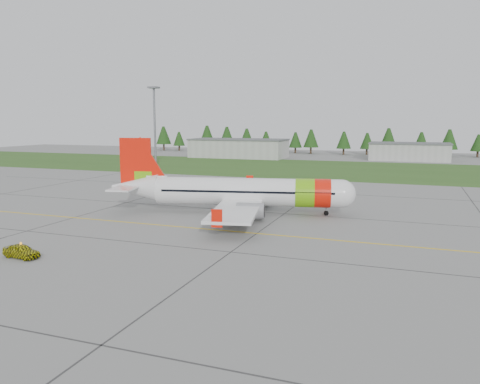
% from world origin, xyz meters
% --- Properties ---
extents(ground, '(320.00, 320.00, 0.00)m').
position_xyz_m(ground, '(0.00, 0.00, 0.00)').
color(ground, gray).
rests_on(ground, ground).
extents(aircraft, '(33.06, 31.00, 10.13)m').
position_xyz_m(aircraft, '(4.45, 18.32, 2.92)').
color(aircraft, white).
rests_on(aircraft, ground).
extents(follow_me_car, '(1.39, 1.60, 3.70)m').
position_xyz_m(follow_me_car, '(-7.36, -8.33, 1.85)').
color(follow_me_car, '#D4D30B').
rests_on(follow_me_car, ground).
extents(service_van, '(1.64, 1.58, 3.98)m').
position_xyz_m(service_van, '(-34.25, 55.16, 1.99)').
color(service_van, white).
rests_on(service_van, ground).
extents(grass_strip, '(320.00, 50.00, 0.03)m').
position_xyz_m(grass_strip, '(0.00, 82.00, 0.01)').
color(grass_strip, '#30561E').
rests_on(grass_strip, ground).
extents(taxi_guideline, '(120.00, 0.25, 0.02)m').
position_xyz_m(taxi_guideline, '(0.00, 8.00, 0.01)').
color(taxi_guideline, gold).
rests_on(taxi_guideline, ground).
extents(hangar_west, '(32.00, 14.00, 6.00)m').
position_xyz_m(hangar_west, '(-30.00, 110.00, 3.00)').
color(hangar_west, '#A8A8A3').
rests_on(hangar_west, ground).
extents(hangar_east, '(24.00, 12.00, 5.20)m').
position_xyz_m(hangar_east, '(25.00, 118.00, 2.60)').
color(hangar_east, '#A8A8A3').
rests_on(hangar_east, ground).
extents(floodlight_mast, '(0.50, 0.50, 20.00)m').
position_xyz_m(floodlight_mast, '(-32.00, 58.00, 10.00)').
color(floodlight_mast, slate).
rests_on(floodlight_mast, ground).
extents(treeline, '(160.00, 8.00, 10.00)m').
position_xyz_m(treeline, '(0.00, 138.00, 5.00)').
color(treeline, '#1C3F14').
rests_on(treeline, ground).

